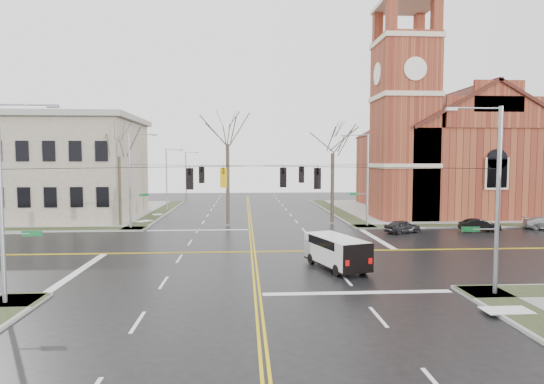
{
  "coord_description": "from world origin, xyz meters",
  "views": [
    {
      "loc": [
        -0.64,
        -32.42,
        6.6
      ],
      "look_at": [
        1.74,
        6.0,
        3.91
      ],
      "focal_mm": 30.0,
      "sensor_mm": 36.0,
      "label": 1
    }
  ],
  "objects": [
    {
      "name": "traffic_signals",
      "position": [
        -0.0,
        -0.67,
        5.45
      ],
      "size": [
        8.21,
        8.26,
        1.3
      ],
      "color": "black",
      "rests_on": "ground"
    },
    {
      "name": "parked_car_a",
      "position": [
        13.74,
        7.7,
        0.6
      ],
      "size": [
        3.78,
        2.68,
        1.2
      ],
      "primitive_type": "imported",
      "rotation": [
        0.0,
        0.0,
        1.98
      ],
      "color": "black",
      "rests_on": "ground"
    },
    {
      "name": "road_markings",
      "position": [
        0.0,
        0.0,
        0.01
      ],
      "size": [
        100.0,
        100.0,
        0.01
      ],
      "color": "gold",
      "rests_on": "ground"
    },
    {
      "name": "sidewalks",
      "position": [
        0.0,
        0.0,
        0.08
      ],
      "size": [
        80.0,
        80.0,
        0.17
      ],
      "color": "gray",
      "rests_on": "ground"
    },
    {
      "name": "parked_car_b",
      "position": [
        21.16,
        8.01,
        0.59
      ],
      "size": [
        3.64,
        1.41,
        1.18
      ],
      "primitive_type": "imported",
      "rotation": [
        0.0,
        0.0,
        1.52
      ],
      "color": "black",
      "rests_on": "ground"
    },
    {
      "name": "span_wires",
      "position": [
        0.0,
        0.0,
        6.2
      ],
      "size": [
        23.02,
        23.02,
        0.03
      ],
      "color": "black",
      "rests_on": "ground"
    },
    {
      "name": "cargo_van",
      "position": [
        4.9,
        -5.21,
        1.15
      ],
      "size": [
        3.42,
        5.43,
        1.94
      ],
      "rotation": [
        0.0,
        0.0,
        0.31
      ],
      "color": "white",
      "rests_on": "ground"
    },
    {
      "name": "tree_nw_near",
      "position": [
        -2.27,
        13.72,
        8.78
      ],
      "size": [
        4.0,
        4.0,
        12.14
      ],
      "color": "#3C3326",
      "rests_on": "ground"
    },
    {
      "name": "streetlight_north_a",
      "position": [
        -10.65,
        28.0,
        4.47
      ],
      "size": [
        2.3,
        0.2,
        8.0
      ],
      "color": "gray",
      "rests_on": "ground"
    },
    {
      "name": "signal_pole_ne",
      "position": [
        11.32,
        11.5,
        4.95
      ],
      "size": [
        2.75,
        0.22,
        9.0
      ],
      "color": "gray",
      "rests_on": "ground"
    },
    {
      "name": "tree_ne",
      "position": [
        8.56,
        14.28,
        7.81
      ],
      "size": [
        4.0,
        4.0,
        10.77
      ],
      "color": "#3C3326",
      "rests_on": "ground"
    },
    {
      "name": "church",
      "position": [
        24.76,
        24.78,
        8.43
      ],
      "size": [
        24.28,
        27.48,
        27.5
      ],
      "color": "maroon",
      "rests_on": "ground"
    },
    {
      "name": "tree_nw_far",
      "position": [
        -12.97,
        13.27,
        7.44
      ],
      "size": [
        4.0,
        4.0,
        10.25
      ],
      "color": "#3C3326",
      "rests_on": "ground"
    },
    {
      "name": "civic_building_a",
      "position": [
        -22.0,
        20.0,
        5.5
      ],
      "size": [
        18.0,
        14.0,
        11.0
      ],
      "primitive_type": "cube",
      "color": "gray",
      "rests_on": "ground"
    },
    {
      "name": "signal_pole_se",
      "position": [
        11.32,
        -11.5,
        4.95
      ],
      "size": [
        2.75,
        0.22,
        9.0
      ],
      "color": "gray",
      "rests_on": "ground"
    },
    {
      "name": "signal_pole_sw",
      "position": [
        -11.32,
        -11.5,
        4.95
      ],
      "size": [
        2.75,
        0.22,
        9.0
      ],
      "color": "gray",
      "rests_on": "ground"
    },
    {
      "name": "signal_pole_nw",
      "position": [
        -11.32,
        11.5,
        4.95
      ],
      "size": [
        2.75,
        0.22,
        9.0
      ],
      "color": "gray",
      "rests_on": "ground"
    },
    {
      "name": "streetlight_north_b",
      "position": [
        -10.65,
        48.0,
        4.47
      ],
      "size": [
        2.3,
        0.2,
        8.0
      ],
      "color": "gray",
      "rests_on": "ground"
    },
    {
      "name": "ground",
      "position": [
        0.0,
        0.0,
        0.0
      ],
      "size": [
        120.0,
        120.0,
        0.0
      ],
      "primitive_type": "plane",
      "color": "black",
      "rests_on": "ground"
    }
  ]
}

